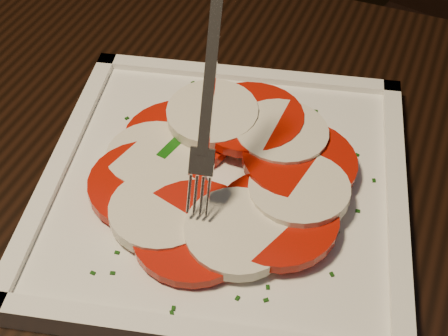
{
  "coord_description": "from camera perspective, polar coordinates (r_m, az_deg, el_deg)",
  "views": [
    {
      "loc": [
        -0.05,
        -0.07,
        1.13
      ],
      "look_at": [
        -0.22,
        0.22,
        0.78
      ],
      "focal_mm": 50.0,
      "sensor_mm": 36.0,
      "label": 1
    }
  ],
  "objects": [
    {
      "name": "caprese_salad",
      "position": [
        0.48,
        -0.0,
        -0.33
      ],
      "size": [
        0.22,
        0.24,
        0.03
      ],
      "color": "#BF0E04",
      "rests_on": "plate"
    },
    {
      "name": "plate",
      "position": [
        0.49,
        0.0,
        -1.79
      ],
      "size": [
        0.36,
        0.36,
        0.01
      ],
      "primitive_type": "cube",
      "rotation": [
        0.0,
        0.0,
        0.36
      ],
      "color": "white",
      "rests_on": "table"
    },
    {
      "name": "fork",
      "position": [
        0.42,
        -1.22,
        6.8
      ],
      "size": [
        0.06,
        0.09,
        0.13
      ],
      "primitive_type": null,
      "rotation": [
        0.0,
        0.0,
        0.32
      ],
      "color": "white",
      "rests_on": "caprese_salad"
    }
  ]
}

